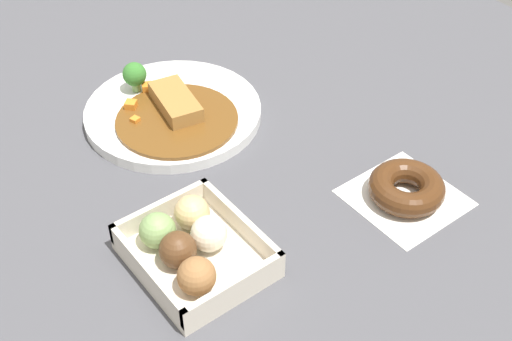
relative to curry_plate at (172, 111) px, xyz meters
name	(u,v)px	position (x,y,z in m)	size (l,w,h in m)	color
ground_plane	(185,169)	(0.12, -0.05, -0.01)	(1.60, 1.60, 0.00)	#4C4C51
curry_plate	(172,111)	(0.00, 0.00, 0.00)	(0.28, 0.28, 0.07)	white
donut_box	(191,247)	(0.27, -0.14, 0.01)	(0.17, 0.15, 0.06)	beige
chocolate_ring_donut	(406,188)	(0.36, 0.16, 0.00)	(0.14, 0.14, 0.04)	white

